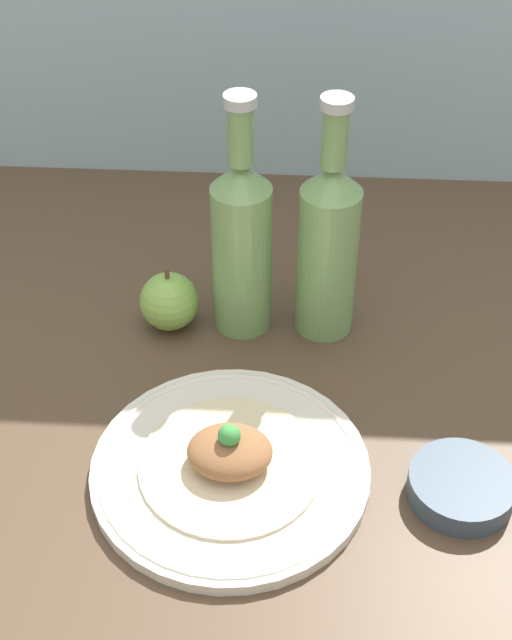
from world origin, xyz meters
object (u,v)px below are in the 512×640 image
object	(u,v)px
apple	(166,301)
dipping_bowl	(458,486)
plated_food	(227,456)
cider_bottle_left	(239,241)
plate	(227,469)
cider_bottle_right	(325,244)

from	to	relation	value
apple	dipping_bowl	world-z (taller)	apple
plated_food	cider_bottle_left	bearing A→B (deg)	91.06
plate	cider_bottle_left	world-z (taller)	cider_bottle_left
plate	cider_bottle_right	distance (cm)	28.65
cider_bottle_right	apple	world-z (taller)	cider_bottle_right
cider_bottle_left	dipping_bowl	size ratio (longest dim) A/B	2.84
cider_bottle_left	apple	distance (cm)	12.32
plate	cider_bottle_left	size ratio (longest dim) A/B	0.95
cider_bottle_left	dipping_bowl	distance (cm)	36.80
cider_bottle_right	dipping_bowl	bearing A→B (deg)	-62.00
cider_bottle_right	plate	bearing A→B (deg)	-111.21
plated_food	apple	distance (cm)	25.30
plated_food	apple	xyz separation A→B (cm)	(-9.30, 23.51, 0.75)
dipping_bowl	apple	bearing A→B (deg)	142.68
plated_food	cider_bottle_left	size ratio (longest dim) A/B	0.62
plate	cider_bottle_right	size ratio (longest dim) A/B	0.95
cider_bottle_left	apple	size ratio (longest dim) A/B	3.54
plate	cider_bottle_right	world-z (taller)	cider_bottle_right
apple	cider_bottle_left	bearing A→B (deg)	6.85
apple	cider_bottle_right	bearing A→B (deg)	3.23
cider_bottle_left	plate	bearing A→B (deg)	-88.94
plated_food	cider_bottle_right	world-z (taller)	cider_bottle_right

